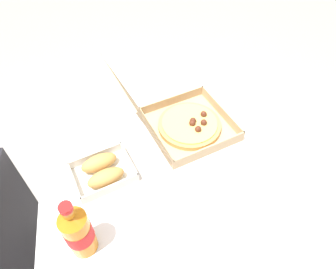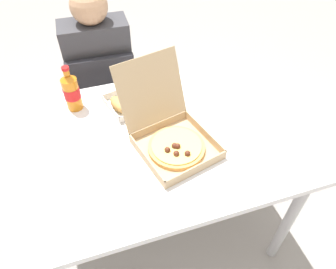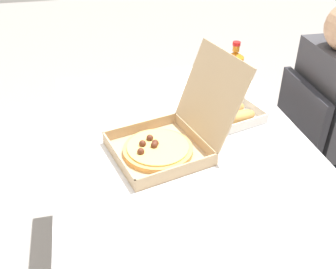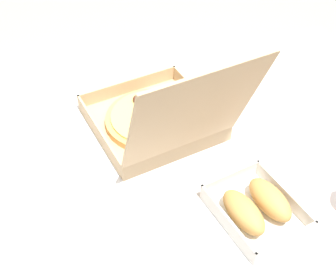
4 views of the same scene
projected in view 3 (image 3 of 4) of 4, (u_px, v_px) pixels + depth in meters
dining_table at (182, 160)px, 1.40m from camera, size 1.21×0.88×0.75m
chair at (316, 152)px, 1.74m from camera, size 0.41×0.41×0.83m
pizza_box_open at (168, 139)px, 1.28m from camera, size 0.37×0.45×0.31m
bread_side_box at (236, 114)px, 1.45m from camera, size 0.19×0.22×0.06m
cola_bottle at (234, 72)px, 1.61m from camera, size 0.07×0.07×0.22m
paper_menu at (167, 83)px, 1.73m from camera, size 0.25×0.21×0.00m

